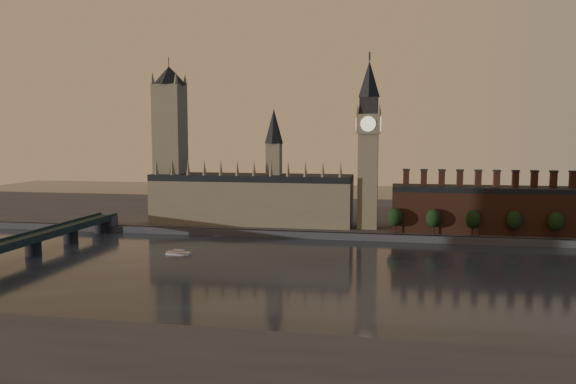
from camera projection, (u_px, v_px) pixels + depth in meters
name	position (u px, v px, depth m)	size (l,w,h in m)	color
ground	(332.00, 278.00, 241.71)	(900.00, 900.00, 0.00)	black
north_bank	(358.00, 215.00, 415.64)	(900.00, 182.00, 4.00)	#46464B
palace_of_westminster	(252.00, 197.00, 363.68)	(130.00, 30.30, 74.00)	#756953
victoria_tower	(170.00, 139.00, 370.13)	(24.00, 24.00, 108.00)	#756953
big_ben	(368.00, 143.00, 341.73)	(15.00, 15.00, 107.00)	#756953
chimney_block	(486.00, 209.00, 332.89)	(110.00, 25.00, 37.00)	#592F22
embankment_tree_0	(395.00, 217.00, 328.08)	(8.60, 8.60, 14.88)	black
embankment_tree_1	(433.00, 218.00, 324.50)	(8.60, 8.60, 14.88)	black
embankment_tree_2	(473.00, 219.00, 320.18)	(8.60, 8.60, 14.88)	black
embankment_tree_3	(514.00, 220.00, 316.70)	(8.60, 8.60, 14.88)	black
embankment_tree_4	(556.00, 222.00, 311.46)	(8.60, 8.60, 14.88)	black
westminster_bridge	(7.00, 249.00, 266.63)	(14.00, 200.00, 11.55)	#1D2E2A
river_boat	(178.00, 253.00, 288.63)	(12.66, 3.97, 2.51)	silver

